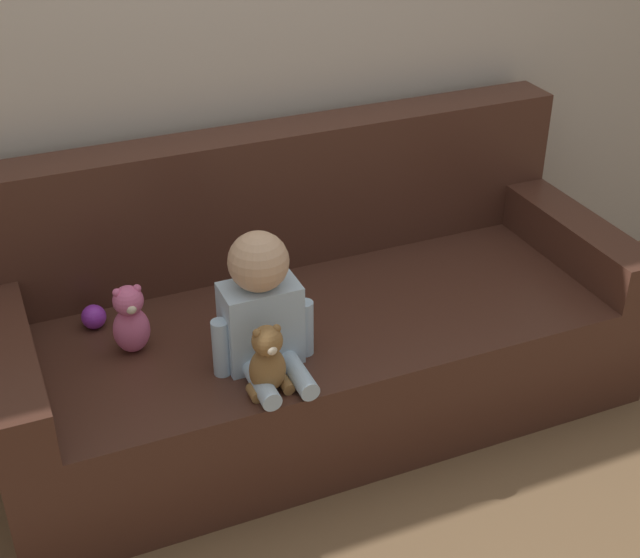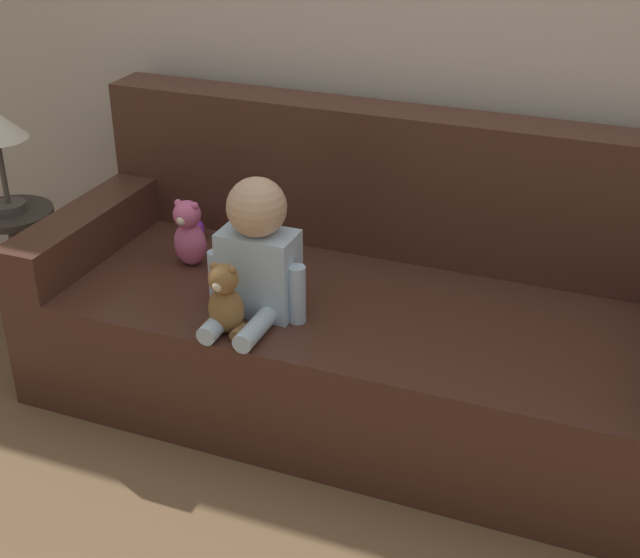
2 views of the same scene
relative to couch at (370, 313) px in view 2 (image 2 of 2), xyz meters
The scene contains 7 objects.
ground_plane 0.31m from the couch, 90.00° to the right, with size 12.00×12.00×0.00m, color brown.
couch is the anchor object (origin of this frame).
person_baby 0.49m from the couch, 132.62° to the right, with size 0.32×0.33×0.43m.
teddy_bear_brown 0.56m from the couch, 125.05° to the right, with size 0.13×0.10×0.22m.
plush_toy_side 0.65m from the couch, behind, with size 0.11×0.11×0.23m.
toy_ball 0.72m from the couch, behind, with size 0.08×0.08×0.08m.
side_table 1.39m from the couch, behind, with size 0.31×0.31×0.85m.
Camera 2 is at (0.78, -2.33, 1.75)m, focal length 50.00 mm.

